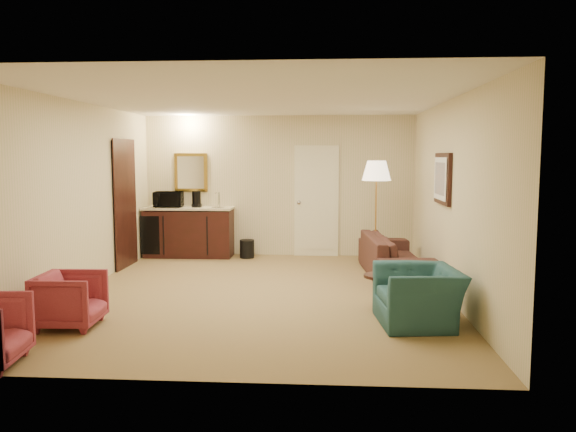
% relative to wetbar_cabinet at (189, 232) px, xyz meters
% --- Properties ---
extents(ground, '(6.00, 6.00, 0.00)m').
position_rel_wetbar_cabinet_xyz_m(ground, '(1.65, -2.72, -0.46)').
color(ground, olive).
rests_on(ground, ground).
extents(room_walls, '(5.02, 6.01, 2.61)m').
position_rel_wetbar_cabinet_xyz_m(room_walls, '(1.55, -1.95, 1.26)').
color(room_walls, beige).
rests_on(room_walls, ground).
extents(wetbar_cabinet, '(1.64, 0.58, 0.92)m').
position_rel_wetbar_cabinet_xyz_m(wetbar_cabinet, '(0.00, 0.00, 0.00)').
color(wetbar_cabinet, black).
rests_on(wetbar_cabinet, ground).
extents(sofa, '(0.79, 2.20, 0.84)m').
position_rel_wetbar_cabinet_xyz_m(sofa, '(3.60, -1.46, -0.04)').
color(sofa, black).
rests_on(sofa, ground).
extents(teal_armchair, '(0.73, 1.03, 0.85)m').
position_rel_wetbar_cabinet_xyz_m(teal_armchair, '(3.55, -3.97, -0.04)').
color(teal_armchair, '#214452').
rests_on(teal_armchair, ground).
extents(rose_chair_near, '(0.63, 0.67, 0.66)m').
position_rel_wetbar_cabinet_xyz_m(rose_chair_near, '(-0.25, -4.34, -0.13)').
color(rose_chair_near, '#983144').
rests_on(rose_chair_near, ground).
extents(coffee_table, '(0.79, 0.57, 0.44)m').
position_rel_wetbar_cabinet_xyz_m(coffee_table, '(3.36, -3.42, -0.24)').
color(coffee_table, black).
rests_on(coffee_table, ground).
extents(floor_lamp, '(0.63, 0.63, 1.79)m').
position_rel_wetbar_cabinet_xyz_m(floor_lamp, '(3.35, -0.85, 0.44)').
color(floor_lamp, gold).
rests_on(floor_lamp, ground).
extents(waste_bin, '(0.35, 0.35, 0.33)m').
position_rel_wetbar_cabinet_xyz_m(waste_bin, '(1.09, -0.07, -0.29)').
color(waste_bin, black).
rests_on(waste_bin, ground).
extents(microwave, '(0.53, 0.32, 0.35)m').
position_rel_wetbar_cabinet_xyz_m(microwave, '(-0.37, -0.02, 0.63)').
color(microwave, black).
rests_on(microwave, wetbar_cabinet).
extents(coffee_maker, '(0.18, 0.18, 0.30)m').
position_rel_wetbar_cabinet_xyz_m(coffee_maker, '(0.15, 0.01, 0.61)').
color(coffee_maker, black).
rests_on(coffee_maker, wetbar_cabinet).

